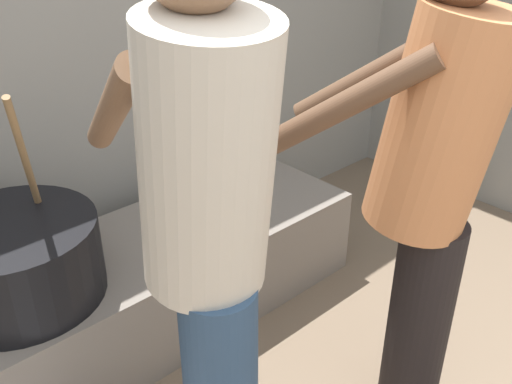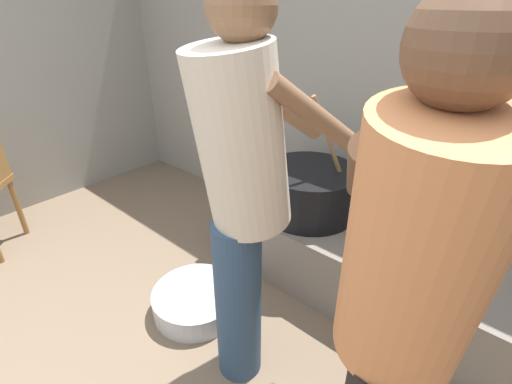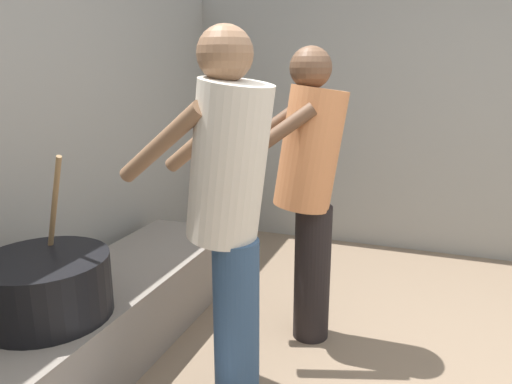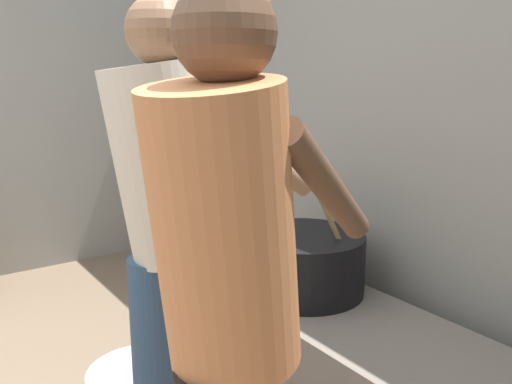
% 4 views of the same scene
% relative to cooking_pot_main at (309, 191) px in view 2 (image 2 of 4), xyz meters
% --- Properties ---
extents(block_enclosure_rear, '(5.08, 0.20, 2.07)m').
position_rel_cooking_pot_main_xyz_m(block_enclosure_rear, '(0.17, 0.51, 0.49)').
color(block_enclosure_rear, gray).
rests_on(block_enclosure_rear, ground_plane).
extents(hearth_ledge, '(1.94, 0.60, 0.40)m').
position_rel_cooking_pot_main_xyz_m(hearth_ledge, '(0.44, -0.01, -0.34)').
color(hearth_ledge, slate).
rests_on(hearth_ledge, ground_plane).
extents(cooking_pot_main, '(0.57, 0.57, 0.73)m').
position_rel_cooking_pot_main_xyz_m(cooking_pot_main, '(0.00, 0.00, 0.00)').
color(cooking_pot_main, black).
rests_on(cooking_pot_main, hearth_ledge).
extents(cook_in_cream_shirt, '(0.49, 0.74, 1.65)m').
position_rel_cooking_pot_main_xyz_m(cook_in_cream_shirt, '(0.21, -0.80, 0.40)').
color(cook_in_cream_shirt, navy).
rests_on(cook_in_cream_shirt, ground_plane).
extents(cook_in_orange_shirt, '(0.57, 0.73, 1.59)m').
position_rel_cooking_pot_main_xyz_m(cook_in_orange_shirt, '(0.88, -0.97, 0.37)').
color(cook_in_orange_shirt, black).
rests_on(cook_in_orange_shirt, ground_plane).
extents(metal_mixing_bowl, '(0.48, 0.48, 0.13)m').
position_rel_cooking_pot_main_xyz_m(metal_mixing_bowl, '(-0.22, -0.74, -0.48)').
color(metal_mixing_bowl, '#B7B7BC').
rests_on(metal_mixing_bowl, ground_plane).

